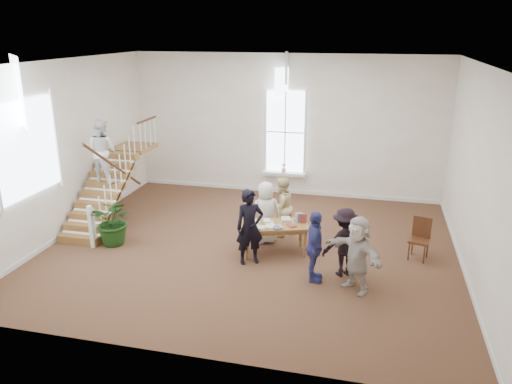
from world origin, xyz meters
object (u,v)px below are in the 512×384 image
(person_yellow, at_px, (281,207))
(woman_cluster_c, at_px, (357,254))
(woman_cluster_a, at_px, (315,247))
(library_table, at_px, (274,227))
(police_officer, at_px, (250,227))
(floor_plant, at_px, (114,221))
(side_chair, at_px, (420,236))
(woman_cluster_b, at_px, (344,242))
(elderly_woman, at_px, (266,212))

(person_yellow, xyz_separation_m, woman_cluster_c, (2.06, -2.48, 0.02))
(woman_cluster_a, bearing_deg, library_table, 38.79)
(police_officer, height_order, floor_plant, police_officer)
(side_chair, bearing_deg, library_table, -154.63)
(woman_cluster_c, height_order, side_chair, woman_cluster_c)
(person_yellow, relative_size, side_chair, 1.58)
(library_table, bearing_deg, woman_cluster_b, -41.67)
(person_yellow, xyz_separation_m, floor_plant, (-3.97, -1.53, -0.18))
(woman_cluster_c, bearing_deg, elderly_woman, -178.14)
(library_table, relative_size, floor_plant, 1.43)
(library_table, relative_size, woman_cluster_a, 1.11)
(person_yellow, bearing_deg, floor_plant, -28.64)
(elderly_woman, bearing_deg, side_chair, 151.04)
(woman_cluster_a, relative_size, side_chair, 1.58)
(woman_cluster_c, xyz_separation_m, side_chair, (1.40, 1.93, -0.25))
(woman_cluster_c, xyz_separation_m, floor_plant, (-6.03, 0.95, -0.20))
(floor_plant, height_order, side_chair, floor_plant)
(police_officer, distance_m, woman_cluster_c, 2.57)
(side_chair, bearing_deg, floor_plant, -156.26)
(woman_cluster_b, bearing_deg, police_officer, -33.42)
(elderly_woman, distance_m, side_chair, 3.76)
(elderly_woman, relative_size, side_chair, 1.58)
(elderly_woman, bearing_deg, police_officer, 57.30)
(woman_cluster_b, bearing_deg, woman_cluster_c, 83.47)
(floor_plant, bearing_deg, woman_cluster_b, -3.03)
(woman_cluster_b, distance_m, woman_cluster_c, 0.72)
(woman_cluster_b, xyz_separation_m, side_chair, (1.70, 1.28, -0.21))
(woman_cluster_a, height_order, side_chair, woman_cluster_a)
(woman_cluster_c, bearing_deg, library_table, -172.38)
(person_yellow, bearing_deg, library_table, 42.14)
(woman_cluster_b, bearing_deg, side_chair, -174.37)
(library_table, height_order, person_yellow, person_yellow)
(person_yellow, height_order, floor_plant, person_yellow)
(woman_cluster_b, xyz_separation_m, woman_cluster_c, (0.30, -0.65, 0.04))
(elderly_woman, distance_m, woman_cluster_b, 2.45)
(person_yellow, relative_size, woman_cluster_b, 1.03)
(elderly_woman, xyz_separation_m, woman_cluster_c, (2.36, -1.98, 0.02))
(woman_cluster_a, height_order, floor_plant, woman_cluster_a)
(person_yellow, relative_size, woman_cluster_c, 0.97)
(floor_plant, bearing_deg, library_table, 6.06)
(woman_cluster_a, bearing_deg, side_chair, -58.00)
(woman_cluster_c, bearing_deg, police_officer, -154.67)
(elderly_woman, relative_size, woman_cluster_c, 0.98)
(police_officer, height_order, woman_cluster_a, police_officer)
(person_yellow, xyz_separation_m, woman_cluster_a, (1.16, -2.28, -0.00))
(library_table, height_order, woman_cluster_c, woman_cluster_c)
(library_table, xyz_separation_m, woman_cluster_c, (2.03, -1.38, 0.15))
(floor_plant, xyz_separation_m, side_chair, (7.42, 0.97, -0.06))
(library_table, height_order, elderly_woman, elderly_woman)
(library_table, relative_size, woman_cluster_b, 1.14)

